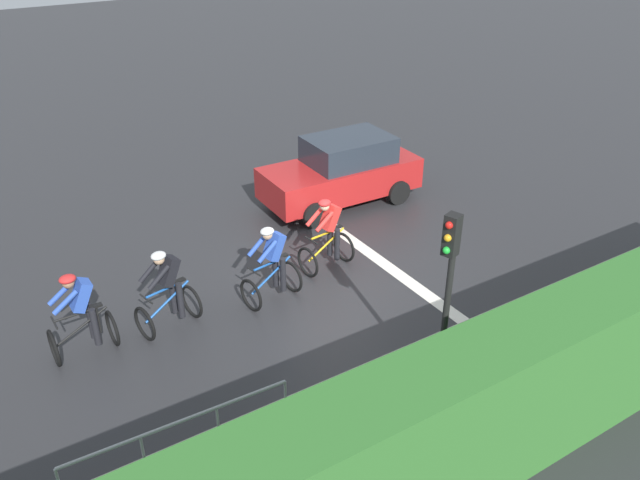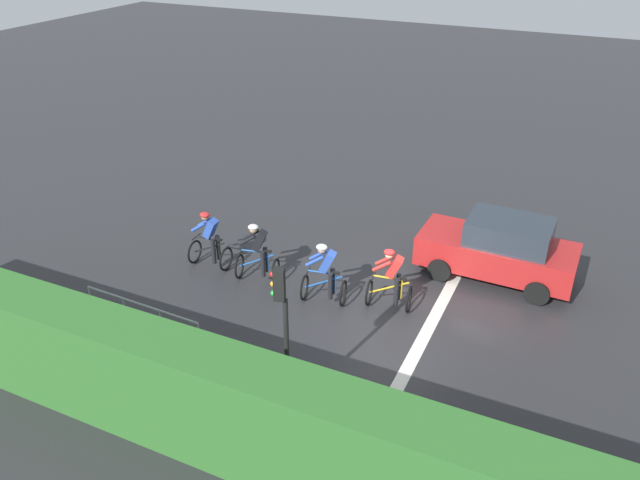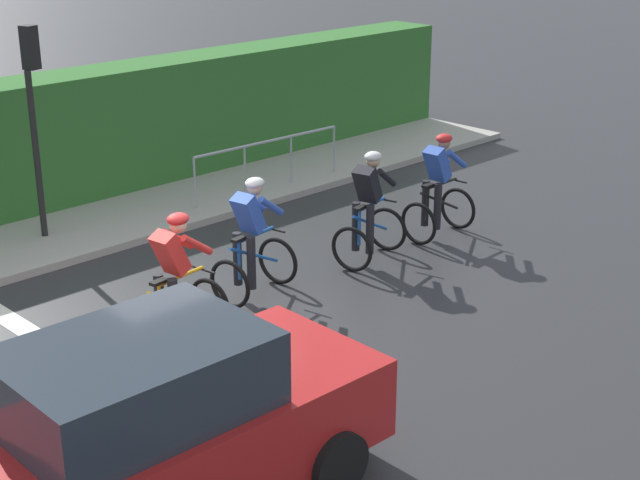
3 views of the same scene
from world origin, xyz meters
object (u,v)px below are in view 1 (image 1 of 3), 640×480
at_px(pedestrian_railing_kerbside, 181,434).
at_px(cyclist_fourth, 328,235).
at_px(cyclist_second, 168,291).
at_px(traffic_light_near_crossing, 448,281).
at_px(cyclist_lead, 81,316).
at_px(car_red, 342,171).
at_px(cyclist_mid, 272,265).

bearing_deg(pedestrian_railing_kerbside, cyclist_fourth, -52.19).
height_order(cyclist_second, traffic_light_near_crossing, traffic_light_near_crossing).
distance_m(cyclist_fourth, traffic_light_near_crossing, 4.61).
distance_m(cyclist_lead, cyclist_fourth, 5.20).
distance_m(traffic_light_near_crossing, pedestrian_railing_kerbside, 4.35).
distance_m(cyclist_lead, cyclist_second, 1.55).
height_order(cyclist_lead, car_red, car_red).
bearing_deg(car_red, cyclist_fourth, 140.99).
bearing_deg(traffic_light_near_crossing, pedestrian_railing_kerbside, 80.79).
relative_size(cyclist_lead, traffic_light_near_crossing, 0.50).
bearing_deg(cyclist_lead, cyclist_mid, -94.18).
height_order(cyclist_mid, car_red, car_red).
relative_size(cyclist_second, cyclist_mid, 1.00).
xyz_separation_m(cyclist_mid, car_red, (3.07, -3.71, 0.08)).
bearing_deg(car_red, pedestrian_railing_kerbside, 132.54).
distance_m(cyclist_second, pedestrian_railing_kerbside, 3.60).
bearing_deg(cyclist_fourth, cyclist_lead, 92.15).
distance_m(car_red, traffic_light_near_crossing, 7.61).
relative_size(cyclist_lead, cyclist_second, 1.00).
xyz_separation_m(traffic_light_near_crossing, pedestrian_railing_kerbside, (0.66, 4.05, -1.45)).
relative_size(cyclist_second, cyclist_fourth, 1.00).
relative_size(cyclist_lead, car_red, 0.40).
xyz_separation_m(cyclist_lead, car_red, (2.81, -7.32, 0.08)).
height_order(cyclist_lead, cyclist_fourth, same).
bearing_deg(cyclist_fourth, cyclist_mid, 106.13).
distance_m(cyclist_second, traffic_light_near_crossing, 5.25).
distance_m(cyclist_fourth, pedestrian_railing_kerbside, 5.99).
bearing_deg(cyclist_second, cyclist_lead, 88.20).
xyz_separation_m(cyclist_mid, traffic_light_near_crossing, (-3.87, -0.90, 1.43)).
bearing_deg(cyclist_second, traffic_light_near_crossing, -144.00).
bearing_deg(cyclist_second, car_red, -63.65).
bearing_deg(cyclist_fourth, pedestrian_railing_kerbside, 127.81).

